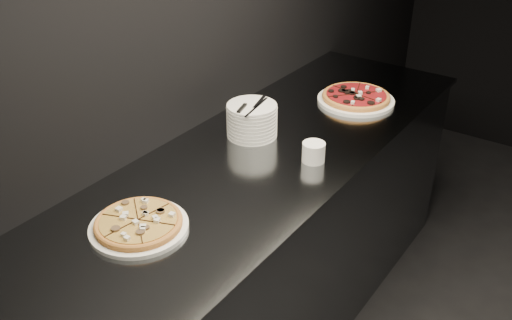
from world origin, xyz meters
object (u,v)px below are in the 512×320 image
Objects in this scene: pizza_tomato at (356,98)px; plate_stack at (252,120)px; pizza_mushroom at (139,224)px; ramekin at (314,152)px; cutlery at (251,106)px; counter at (263,245)px.

pizza_tomato is 0.59m from plate_stack.
pizza_mushroom is 0.73m from ramekin.
pizza_mushroom is at bearing -99.82° from cutlery.
pizza_tomato is (0.12, 1.29, 0.00)m from pizza_mushroom.
plate_stack is 0.93× the size of cutlery.
ramekin is at bearing 71.44° from pizza_mushroom.
ramekin reaches higher than counter.
plate_stack is at bearing 101.77° from cutlery.
plate_stack is 0.07m from cutlery.
cutlery is at bearing 145.52° from counter.
plate_stack is (-0.08, 0.74, 0.05)m from pizza_mushroom.
pizza_tomato is (0.08, 0.65, 0.48)m from counter.
ramekin is (0.12, -0.60, 0.02)m from pizza_tomato.
ramekin is at bearing -7.38° from plate_stack.
plate_stack is 0.32m from ramekin.
pizza_mushroom is 4.12× the size of ramekin.
cutlery is (-0.12, 0.08, 0.60)m from counter.
pizza_mushroom reaches higher than counter.
cutlery is (0.01, -0.02, 0.07)m from plate_stack.
plate_stack is at bearing -109.88° from pizza_tomato.
counter is 11.90× the size of plate_stack.
counter is 6.74× the size of pizza_mushroom.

